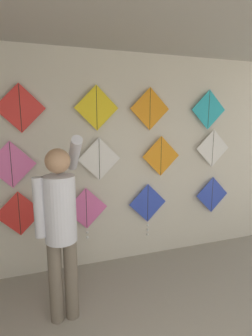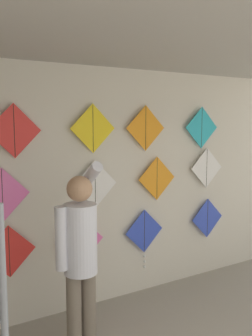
# 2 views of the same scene
# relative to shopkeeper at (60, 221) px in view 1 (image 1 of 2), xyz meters

# --- Properties ---
(back_panel) EXTENTS (5.89, 0.06, 2.80)m
(back_panel) POSITION_rel_shopkeeper_xyz_m (0.49, 0.93, 0.37)
(back_panel) COLOR beige
(back_panel) RESTS_ON ground
(shopkeeper) EXTENTS (0.46, 0.64, 1.83)m
(shopkeeper) POSITION_rel_shopkeeper_xyz_m (0.00, 0.00, 0.00)
(shopkeeper) COLOR #726656
(shopkeeper) RESTS_ON ground
(kite_1) EXTENTS (0.55, 0.01, 0.55)m
(kite_1) POSITION_rel_shopkeeper_xyz_m (-0.42, 0.84, -0.18)
(kite_1) COLOR red
(kite_2) EXTENTS (0.55, 0.04, 0.69)m
(kite_2) POSITION_rel_shopkeeper_xyz_m (0.39, 0.84, -0.23)
(kite_2) COLOR pink
(kite_3) EXTENTS (0.55, 0.04, 0.76)m
(kite_3) POSITION_rel_shopkeeper_xyz_m (1.25, 0.84, -0.26)
(kite_3) COLOR blue
(kite_4) EXTENTS (0.55, 0.01, 0.55)m
(kite_4) POSITION_rel_shopkeeper_xyz_m (2.32, 0.84, -0.20)
(kite_4) COLOR blue
(kite_6) EXTENTS (0.55, 0.01, 0.55)m
(kite_6) POSITION_rel_shopkeeper_xyz_m (-0.47, 0.84, 0.42)
(kite_6) COLOR pink
(kite_7) EXTENTS (0.55, 0.01, 0.55)m
(kite_7) POSITION_rel_shopkeeper_xyz_m (0.57, 0.84, 0.43)
(kite_7) COLOR white
(kite_8) EXTENTS (0.55, 0.01, 0.55)m
(kite_8) POSITION_rel_shopkeeper_xyz_m (1.44, 0.84, 0.43)
(kite_8) COLOR orange
(kite_9) EXTENTS (0.55, 0.01, 0.55)m
(kite_9) POSITION_rel_shopkeeper_xyz_m (2.28, 0.84, 0.51)
(kite_9) COLOR white
(kite_11) EXTENTS (0.55, 0.01, 0.55)m
(kite_11) POSITION_rel_shopkeeper_xyz_m (-0.33, 0.84, 1.06)
(kite_11) COLOR red
(kite_12) EXTENTS (0.55, 0.01, 0.55)m
(kite_12) POSITION_rel_shopkeeper_xyz_m (0.55, 0.84, 1.07)
(kite_12) COLOR yellow
(kite_13) EXTENTS (0.55, 0.01, 0.55)m
(kite_13) POSITION_rel_shopkeeper_xyz_m (1.26, 0.84, 1.07)
(kite_13) COLOR orange
(kite_14) EXTENTS (0.55, 0.01, 0.55)m
(kite_14) POSITION_rel_shopkeeper_xyz_m (2.17, 0.84, 1.06)
(kite_14) COLOR #28B2C6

